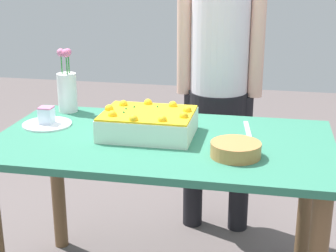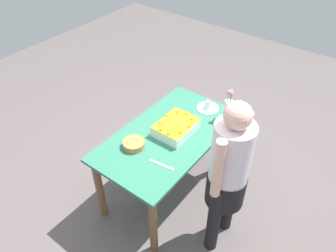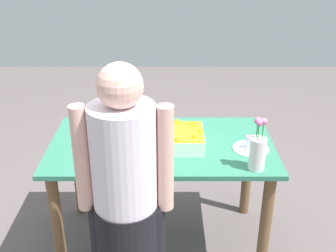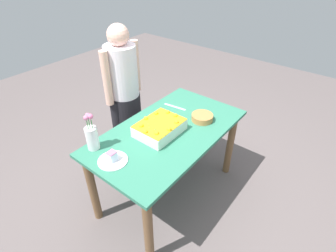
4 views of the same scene
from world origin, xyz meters
name	(u,v)px [view 1 (image 1 of 4)]	position (x,y,z in m)	size (l,w,h in m)	color
dining_table	(162,168)	(0.00, 0.00, 0.63)	(1.40, 0.78, 0.76)	#30765B
sheet_cake	(148,123)	(0.07, -0.03, 0.81)	(0.38, 0.29, 0.12)	white
serving_plate_with_slice	(47,121)	(0.54, -0.08, 0.78)	(0.22, 0.22, 0.08)	white
cake_knife	(248,130)	(-0.34, -0.19, 0.76)	(0.23, 0.02, 0.00)	silver
flower_vase	(67,89)	(0.53, -0.30, 0.87)	(0.09, 0.09, 0.31)	white
fruit_bowl	(236,150)	(-0.31, 0.14, 0.79)	(0.19, 0.19, 0.06)	#BB7B42
person_standing	(219,81)	(-0.16, -0.69, 0.85)	(0.45, 0.31, 1.49)	black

